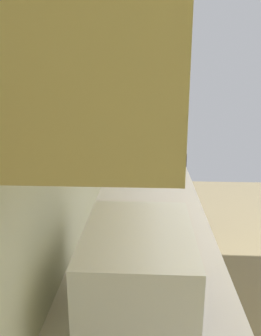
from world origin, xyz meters
TOP-DOWN VIEW (x-y plane):
  - wall_back at (0.00, 1.47)m, footprint 4.26×0.12m
  - counter_run at (-0.35, 1.12)m, footprint 3.43×0.62m
  - upper_cabinets at (-0.35, 1.24)m, footprint 2.05×0.33m
  - oven_range at (1.69, 1.08)m, footprint 0.64×0.67m
  - microwave at (-0.76, 1.13)m, footprint 0.46×0.33m
  - bowl at (-0.25, 1.08)m, footprint 0.13×0.13m
  - kettle at (1.12, 1.08)m, footprint 0.21×0.16m

SIDE VIEW (x-z plane):
  - counter_run at x=-0.35m, z-range 0.00..0.89m
  - oven_range at x=1.69m, z-range -0.07..0.99m
  - bowl at x=-0.25m, z-range 0.89..0.95m
  - kettle at x=1.12m, z-range 0.88..1.03m
  - microwave at x=-0.76m, z-range 0.89..1.15m
  - wall_back at x=0.00m, z-range 0.00..2.77m
  - upper_cabinets at x=-0.35m, z-range 1.49..2.14m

